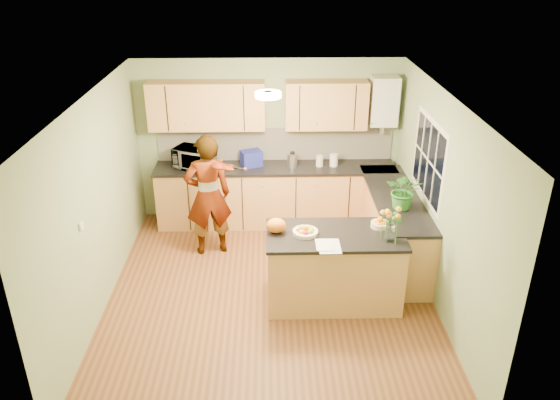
{
  "coord_description": "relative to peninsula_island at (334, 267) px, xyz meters",
  "views": [
    {
      "loc": [
        -0.0,
        -5.72,
        4.0
      ],
      "look_at": [
        0.14,
        0.5,
        1.06
      ],
      "focal_mm": 35.0,
      "sensor_mm": 36.0,
      "label": 1
    }
  ],
  "objects": [
    {
      "name": "right_counter",
      "position": [
        0.93,
        1.0,
        0.01
      ],
      "size": [
        0.62,
        2.24,
        0.94
      ],
      "color": "tan",
      "rests_on": "floor"
    },
    {
      "name": "floor",
      "position": [
        -0.77,
        0.15,
        -0.46
      ],
      "size": [
        4.5,
        4.5,
        0.0
      ],
      "primitive_type": "plane",
      "color": "brown",
      "rests_on": "ground"
    },
    {
      "name": "splashback",
      "position": [
        -0.67,
        2.38,
        0.74
      ],
      "size": [
        3.6,
        0.02,
        0.52
      ],
      "primitive_type": "cube",
      "color": "silver",
      "rests_on": "back_counter"
    },
    {
      "name": "jar_white",
      "position": [
        0.22,
        2.1,
        0.57
      ],
      "size": [
        0.15,
        0.15,
        0.19
      ],
      "primitive_type": "cylinder",
      "rotation": [
        0.0,
        0.0,
        -0.3
      ],
      "color": "silver",
      "rests_on": "back_counter"
    },
    {
      "name": "violin",
      "position": [
        -1.4,
        1.0,
        0.93
      ],
      "size": [
        0.6,
        0.52,
        0.15
      ],
      "primitive_type": null,
      "rotation": [
        0.17,
        0.0,
        -0.61
      ],
      "color": "#4B0D04",
      "rests_on": "violinist"
    },
    {
      "name": "papers",
      "position": [
        -0.1,
        -0.3,
        0.47
      ],
      "size": [
        0.25,
        0.33,
        0.01
      ],
      "primitive_type": "cube",
      "color": "silver",
      "rests_on": "peninsula_island"
    },
    {
      "name": "microwave",
      "position": [
        -1.88,
        2.08,
        0.63
      ],
      "size": [
        0.67,
        0.57,
        0.31
      ],
      "primitive_type": "imported",
      "rotation": [
        0.0,
        0.0,
        -0.4
      ],
      "color": "silver",
      "rests_on": "back_counter"
    },
    {
      "name": "potted_plant",
      "position": [
        0.93,
        0.62,
        0.72
      ],
      "size": [
        0.55,
        0.51,
        0.49
      ],
      "primitive_type": "imported",
      "rotation": [
        0.0,
        0.0,
        -0.35
      ],
      "color": "#317D29",
      "rests_on": "right_counter"
    },
    {
      "name": "wall_back",
      "position": [
        -0.77,
        2.4,
        0.79
      ],
      "size": [
        4.0,
        0.02,
        2.5
      ],
      "primitive_type": "cube",
      "color": "gray",
      "rests_on": "floor"
    },
    {
      "name": "wall_right",
      "position": [
        1.23,
        0.15,
        0.79
      ],
      "size": [
        0.02,
        4.5,
        2.5
      ],
      "primitive_type": "cube",
      "color": "gray",
      "rests_on": "floor"
    },
    {
      "name": "wall_left",
      "position": [
        -2.77,
        0.15,
        0.79
      ],
      "size": [
        0.02,
        4.5,
        2.5
      ],
      "primitive_type": "cube",
      "color": "gray",
      "rests_on": "floor"
    },
    {
      "name": "orange_bag",
      "position": [
        -0.69,
        0.05,
        0.55
      ],
      "size": [
        0.28,
        0.26,
        0.18
      ],
      "primitive_type": "ellipsoid",
      "rotation": [
        0.0,
        0.0,
        0.32
      ],
      "color": "orange",
      "rests_on": "peninsula_island"
    },
    {
      "name": "ceiling",
      "position": [
        -0.77,
        0.15,
        2.04
      ],
      "size": [
        4.0,
        4.5,
        0.02
      ],
      "primitive_type": "cube",
      "color": "silver",
      "rests_on": "wall_back"
    },
    {
      "name": "orange_bowl",
      "position": [
        0.55,
        0.15,
        0.52
      ],
      "size": [
        0.22,
        0.22,
        0.13
      ],
      "color": "beige",
      "rests_on": "peninsula_island"
    },
    {
      "name": "blue_box",
      "position": [
        -1.03,
        2.13,
        0.59
      ],
      "size": [
        0.36,
        0.31,
        0.24
      ],
      "primitive_type": "cube",
      "rotation": [
        0.0,
        0.0,
        0.37
      ],
      "color": "navy",
      "rests_on": "back_counter"
    },
    {
      "name": "ceiling_lamp",
      "position": [
        -0.77,
        0.45,
        2.0
      ],
      "size": [
        0.3,
        0.3,
        0.07
      ],
      "color": "#FFEABF",
      "rests_on": "ceiling"
    },
    {
      "name": "light_switch",
      "position": [
        -2.75,
        -0.45,
        0.84
      ],
      "size": [
        0.02,
        0.09,
        0.09
      ],
      "primitive_type": "cube",
      "color": "silver",
      "rests_on": "wall_left"
    },
    {
      "name": "upper_cabinets",
      "position": [
        -0.94,
        2.23,
        1.39
      ],
      "size": [
        3.2,
        0.34,
        0.7
      ],
      "color": "tan",
      "rests_on": "wall_back"
    },
    {
      "name": "violinist",
      "position": [
        -1.6,
        1.22,
        0.41
      ],
      "size": [
        0.72,
        0.56,
        1.74
      ],
      "primitive_type": "imported",
      "rotation": [
        0.0,
        0.0,
        3.39
      ],
      "color": "#E3B38B",
      "rests_on": "floor"
    },
    {
      "name": "fruit_dish",
      "position": [
        -0.35,
        0.0,
        0.5
      ],
      "size": [
        0.29,
        0.29,
        0.1
      ],
      "color": "beige",
      "rests_on": "peninsula_island"
    },
    {
      "name": "peninsula_island",
      "position": [
        0.0,
        0.0,
        0.0
      ],
      "size": [
        1.62,
        0.83,
        0.93
      ],
      "color": "tan",
      "rests_on": "floor"
    },
    {
      "name": "kettle",
      "position": [
        -0.41,
        2.08,
        0.59
      ],
      "size": [
        0.15,
        0.15,
        0.29
      ],
      "rotation": [
        0.0,
        0.0,
        0.05
      ],
      "color": "silver",
      "rests_on": "back_counter"
    },
    {
      "name": "boiler",
      "position": [
        0.93,
        2.24,
        1.43
      ],
      "size": [
        0.4,
        0.3,
        0.86
      ],
      "color": "silver",
      "rests_on": "wall_back"
    },
    {
      "name": "wall_front",
      "position": [
        -0.77,
        -2.1,
        0.79
      ],
      "size": [
        4.0,
        0.02,
        2.5
      ],
      "primitive_type": "cube",
      "color": "gray",
      "rests_on": "floor"
    },
    {
      "name": "back_counter",
      "position": [
        -0.67,
        2.1,
        0.01
      ],
      "size": [
        3.64,
        0.62,
        0.94
      ],
      "color": "tan",
      "rests_on": "floor"
    },
    {
      "name": "window_right",
      "position": [
        1.22,
        0.75,
        1.09
      ],
      "size": [
        0.01,
        1.3,
        1.05
      ],
      "color": "silver",
      "rests_on": "wall_right"
    },
    {
      "name": "jar_cream",
      "position": [
        -0.0,
        2.1,
        0.56
      ],
      "size": [
        0.13,
        0.13,
        0.17
      ],
      "primitive_type": "cylinder",
      "rotation": [
        0.0,
        0.0,
        -0.19
      ],
      "color": "beige",
      "rests_on": "back_counter"
    },
    {
      "name": "flower_vase",
      "position": [
        0.6,
        -0.18,
        0.78
      ],
      "size": [
        0.26,
        0.26,
        0.48
      ],
      "rotation": [
        0.0,
        0.0,
        0.28
      ],
      "color": "silver",
      "rests_on": "peninsula_island"
    }
  ]
}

